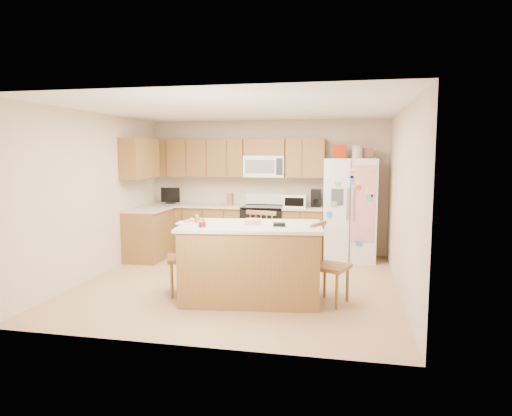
% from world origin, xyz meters
% --- Properties ---
extents(ground, '(4.50, 4.50, 0.00)m').
position_xyz_m(ground, '(0.00, 0.00, 0.00)').
color(ground, tan).
rests_on(ground, ground).
extents(room_shell, '(4.60, 4.60, 2.52)m').
position_xyz_m(room_shell, '(0.00, 0.00, 1.44)').
color(room_shell, beige).
rests_on(room_shell, ground).
extents(cabinetry, '(3.36, 1.56, 2.15)m').
position_xyz_m(cabinetry, '(-0.98, 1.79, 0.91)').
color(cabinetry, olive).
rests_on(cabinetry, ground).
extents(stove, '(0.76, 0.65, 1.13)m').
position_xyz_m(stove, '(0.00, 1.94, 0.47)').
color(stove, black).
rests_on(stove, ground).
extents(refrigerator, '(0.90, 0.79, 2.04)m').
position_xyz_m(refrigerator, '(1.57, 1.87, 0.92)').
color(refrigerator, white).
rests_on(refrigerator, ground).
extents(island, '(1.92, 1.26, 1.07)m').
position_xyz_m(island, '(0.33, -0.69, 0.50)').
color(island, olive).
rests_on(island, ground).
extents(windsor_chair_left, '(0.57, 0.58, 1.05)m').
position_xyz_m(windsor_chair_left, '(-0.58, -0.63, 0.50)').
color(windsor_chair_left, olive).
rests_on(windsor_chair_left, ground).
extents(windsor_chair_back, '(0.55, 0.53, 1.08)m').
position_xyz_m(windsor_chair_back, '(0.37, 0.09, 0.51)').
color(windsor_chair_back, olive).
rests_on(windsor_chair_back, ground).
extents(windsor_chair_right, '(0.55, 0.56, 1.02)m').
position_xyz_m(windsor_chair_right, '(1.32, -0.65, 0.48)').
color(windsor_chair_right, olive).
rests_on(windsor_chair_right, ground).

